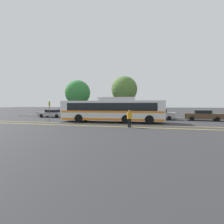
% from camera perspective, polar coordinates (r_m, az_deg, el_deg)
% --- Properties ---
extents(ground_plane, '(220.00, 220.00, 0.00)m').
position_cam_1_polar(ground_plane, '(22.08, -2.63, -3.24)').
color(ground_plane, '#2D2D30').
extents(lane_strip_0, '(32.55, 0.20, 0.01)m').
position_cam_1_polar(lane_strip_0, '(19.57, -1.61, -3.96)').
color(lane_strip_0, gold).
rests_on(lane_strip_0, ground_plane).
extents(lane_strip_1, '(32.55, 0.20, 0.01)m').
position_cam_1_polar(lane_strip_1, '(17.70, -3.38, -4.65)').
color(lane_strip_1, gold).
rests_on(lane_strip_1, ground_plane).
extents(curb_strip, '(40.55, 0.36, 0.15)m').
position_cam_1_polar(curb_strip, '(28.61, 3.58, -1.78)').
color(curb_strip, '#99999E').
rests_on(curb_strip, ground_plane).
extents(transit_bus, '(12.96, 3.17, 3.08)m').
position_cam_1_polar(transit_bus, '(21.57, 0.06, 0.72)').
color(transit_bus, silver).
rests_on(transit_bus, ground_plane).
extents(parked_car_0, '(4.84, 1.93, 1.31)m').
position_cam_1_polar(parked_car_0, '(31.35, -19.01, -0.43)').
color(parked_car_0, '#9E9EA3').
rests_on(parked_car_0, ground_plane).
extents(parked_car_1, '(4.66, 2.11, 1.51)m').
position_cam_1_polar(parked_car_1, '(28.23, -7.41, -0.48)').
color(parked_car_1, silver).
rests_on(parked_car_1, ground_plane).
extents(parked_car_2, '(4.12, 1.81, 1.52)m').
position_cam_1_polar(parked_car_2, '(26.58, 3.48, -0.65)').
color(parked_car_2, silver).
rests_on(parked_car_2, ground_plane).
extents(parked_car_3, '(4.38, 2.10, 1.54)m').
position_cam_1_polar(parked_car_3, '(26.20, 15.26, -0.72)').
color(parked_car_3, '#9E9EA3').
rests_on(parked_car_3, ground_plane).
extents(parked_car_4, '(4.95, 2.09, 1.43)m').
position_cam_1_polar(parked_car_4, '(26.78, 27.68, -0.93)').
color(parked_car_4, '#4C3823').
rests_on(parked_car_4, ground_plane).
extents(pedestrian_0, '(0.47, 0.41, 1.67)m').
position_cam_1_polar(pedestrian_0, '(16.85, 5.72, -1.78)').
color(pedestrian_0, black).
rests_on(pedestrian_0, ground_plane).
extents(bus_stop_sign, '(0.07, 0.40, 2.61)m').
position_cam_1_polar(bus_stop_sign, '(23.70, -19.75, 0.98)').
color(bus_stop_sign, '#59595E').
rests_on(bus_stop_sign, ground_plane).
extents(tree_0, '(4.65, 4.65, 7.25)m').
position_cam_1_polar(tree_0, '(31.67, 4.04, 7.40)').
color(tree_0, '#513823').
rests_on(tree_0, ground_plane).
extents(tree_1, '(5.06, 5.06, 7.10)m').
position_cam_1_polar(tree_1, '(36.15, -11.14, 6.19)').
color(tree_1, '#513823').
rests_on(tree_1, ground_plane).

